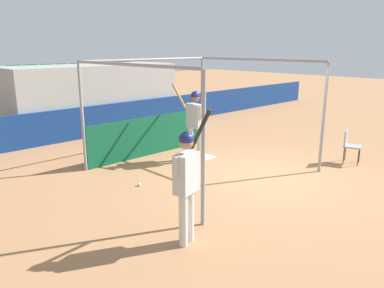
{
  "coord_description": "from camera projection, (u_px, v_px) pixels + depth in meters",
  "views": [
    {
      "loc": [
        -6.7,
        -4.66,
        2.89
      ],
      "look_at": [
        -1.66,
        0.57,
        0.99
      ],
      "focal_mm": 35.0,
      "sensor_mm": 36.0,
      "label": 1
    }
  ],
  "objects": [
    {
      "name": "outfield_wall",
      "position": [
        111.0,
        119.0,
        12.72
      ],
      "size": [
        24.0,
        0.12,
        1.02
      ],
      "color": "navy",
      "rests_on": "ground"
    },
    {
      "name": "home_plate",
      "position": [
        204.0,
        157.0,
        10.07
      ],
      "size": [
        0.44,
        0.44,
        0.02
      ],
      "color": "white",
      "rests_on": "ground"
    },
    {
      "name": "ground_plane",
      "position": [
        262.0,
        178.0,
        8.47
      ],
      "size": [
        60.0,
        60.0,
        0.0
      ],
      "primitive_type": "plane",
      "color": "#A8754C"
    },
    {
      "name": "player_batter",
      "position": [
        195.0,
        119.0,
        9.56
      ],
      "size": [
        0.54,
        0.97,
        1.95
      ],
      "rotation": [
        0.0,
        0.0,
        1.46
      ],
      "color": "silver",
      "rests_on": "ground"
    },
    {
      "name": "player_waiting",
      "position": [
        187.0,
        178.0,
        5.42
      ],
      "size": [
        0.68,
        0.57,
        2.05
      ],
      "rotation": [
        0.0,
        0.0,
        0.26
      ],
      "color": "silver",
      "rests_on": "ground"
    },
    {
      "name": "folding_chair",
      "position": [
        349.0,
        143.0,
        9.47
      ],
      "size": [
        0.5,
        0.5,
        0.84
      ],
      "rotation": [
        0.0,
        0.0,
        -2.83
      ],
      "color": "#99999E",
      "rests_on": "ground"
    },
    {
      "name": "baseball",
      "position": [
        139.0,
        184.0,
        7.98
      ],
      "size": [
        0.07,
        0.07,
        0.07
      ],
      "color": "white",
      "rests_on": "ground"
    },
    {
      "name": "bleacher_section",
      "position": [
        91.0,
        97.0,
        13.44
      ],
      "size": [
        5.95,
        2.4,
        2.3
      ],
      "color": "#9E9E99",
      "rests_on": "ground"
    },
    {
      "name": "batting_cage",
      "position": [
        168.0,
        117.0,
        9.54
      ],
      "size": [
        4.03,
        4.01,
        2.59
      ],
      "color": "gray",
      "rests_on": "ground"
    }
  ]
}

